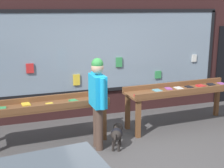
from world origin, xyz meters
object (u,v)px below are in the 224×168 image
small_dog (117,133)px  person_browsing (98,97)px  display_table_right (182,93)px  display_table_left (40,109)px

small_dog → person_browsing: bearing=97.8°
display_table_right → display_table_left: bearing=-180.0°
display_table_left → person_browsing: bearing=-27.8°
display_table_left → small_dog: (1.31, -0.63, -0.41)m
person_browsing → small_dog: person_browsing is taller
small_dog → display_table_left: bearing=91.1°
person_browsing → small_dog: 0.79m
display_table_left → display_table_right: bearing=0.0°
display_table_left → display_table_right: display_table_right is taller
display_table_right → person_browsing: 2.16m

